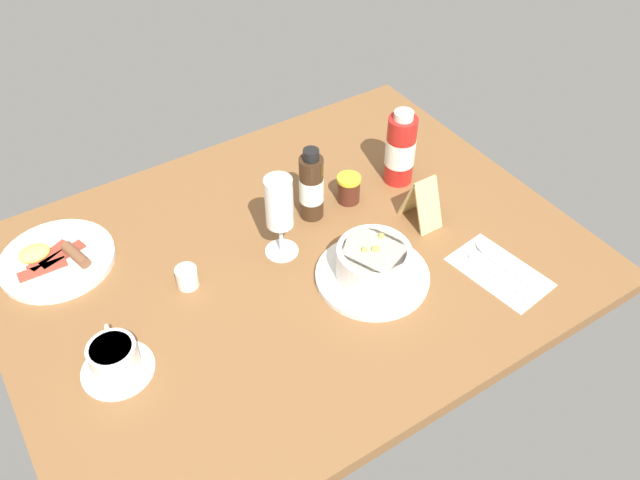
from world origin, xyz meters
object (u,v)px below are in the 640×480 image
wine_glass (279,207)px  creamer_jug (187,277)px  menu_card (422,201)px  sauce_bottle_red (400,149)px  porridge_bowl (373,265)px  cutlery_setting (498,270)px  sauce_bottle_brown (311,187)px  breakfast_plate (56,259)px  coffee_cup (115,359)px  jam_jar (349,189)px

wine_glass → creamer_jug: bearing=175.1°
wine_glass → menu_card: (28.73, -7.66, -6.30)cm
sauce_bottle_red → porridge_bowl: bearing=-136.4°
cutlery_setting → menu_card: 20.44cm
sauce_bottle_brown → breakfast_plate: 51.94cm
sauce_bottle_brown → menu_card: 22.65cm
creamer_jug → sauce_bottle_red: sauce_bottle_red is taller
wine_glass → breakfast_plate: bearing=151.4°
coffee_cup → creamer_jug: bearing=32.0°
sauce_bottle_brown → porridge_bowl: bearing=-90.1°
jam_jar → sauce_bottle_brown: (-9.14, 0.27, 4.36)cm
cutlery_setting → sauce_bottle_brown: sauce_bottle_brown is taller
cutlery_setting → jam_jar: jam_jar is taller
coffee_cup → breakfast_plate: size_ratio=0.58×
porridge_bowl → coffee_cup: size_ratio=1.68×
breakfast_plate → jam_jar: bearing=-14.6°
jam_jar → breakfast_plate: 60.44cm
sauce_bottle_red → menu_card: bearing=-108.7°
cutlery_setting → sauce_bottle_red: 33.86cm
porridge_bowl → sauce_bottle_red: sauce_bottle_red is taller
porridge_bowl → menu_card: menu_card is taller
wine_glass → sauce_bottle_red: wine_glass is taller
breakfast_plate → wine_glass: bearing=-28.6°
coffee_cup → wine_glass: 39.50cm
breakfast_plate → menu_card: (67.22, -28.66, 4.42)cm
sauce_bottle_brown → menu_card: size_ratio=1.52×
cutlery_setting → sauce_bottle_brown: (-21.53, 33.17, 7.23)cm
menu_card → porridge_bowl: bearing=-156.1°
coffee_cup → porridge_bowl: bearing=-7.1°
jam_jar → breakfast_plate: (-58.46, 15.22, -2.17)cm
cutlery_setting → wine_glass: wine_glass is taller
cutlery_setting → creamer_jug: bearing=150.9°
cutlery_setting → wine_glass: 43.73cm
jam_jar → menu_card: menu_card is taller
porridge_bowl → creamer_jug: 34.73cm
wine_glass → jam_jar: 22.48cm
porridge_bowl → sauce_bottle_brown: bearing=89.9°
menu_card → cutlery_setting: bearing=-79.5°
cutlery_setting → creamer_jug: creamer_jug is taller
coffee_cup → jam_jar: size_ratio=2.08×
jam_jar → breakfast_plate: size_ratio=0.28×
coffee_cup → creamer_jug: coffee_cup is taller
sauce_bottle_red → menu_card: (-4.57, -13.47, -2.72)cm
porridge_bowl → jam_jar: size_ratio=3.51×
porridge_bowl → sauce_bottle_red: bearing=43.6°
sauce_bottle_red → menu_card: sauce_bottle_red is taller
porridge_bowl → sauce_bottle_red: 31.41cm
coffee_cup → menu_card: (66.05, 1.94, 2.37)cm
cutlery_setting → sauce_bottle_brown: size_ratio=1.20×
porridge_bowl → menu_card: size_ratio=1.99×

